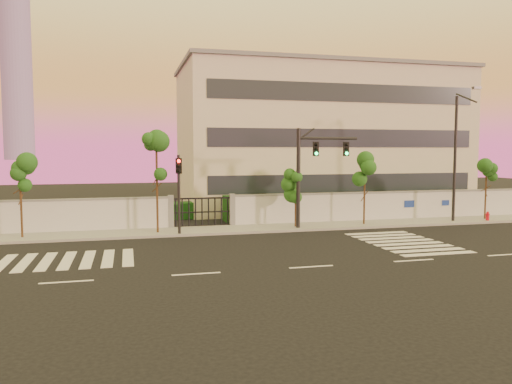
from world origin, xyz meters
TOP-DOWN VIEW (x-y plane):
  - ground at (0.00, 0.00)m, footprint 120.00×120.00m
  - sidewalk at (0.00, 10.50)m, footprint 60.00×3.00m
  - perimeter_wall at (0.10, 12.00)m, footprint 60.00×0.36m
  - hedge_row at (1.17, 14.74)m, footprint 41.00×4.25m
  - institutional_building at (9.00, 21.99)m, footprint 24.40×12.40m
  - distant_skyscraper at (-65.00, 280.00)m, footprint 16.00×16.00m
  - road_markings at (-1.58, 3.76)m, footprint 57.00×7.62m
  - street_tree_b at (-13.45, 10.32)m, footprint 1.48×1.18m
  - street_tree_c at (-5.93, 10.14)m, footprint 1.60×1.27m
  - street_tree_d at (2.82, 10.25)m, footprint 1.33×1.06m
  - street_tree_e at (7.63, 10.20)m, footprint 1.42×1.13m
  - street_tree_f at (17.19, 10.30)m, footprint 1.46×1.16m
  - traffic_signal_main at (3.61, 9.73)m, footprint 4.07×0.39m
  - traffic_signal_secondary at (-4.74, 9.30)m, footprint 0.37×0.35m
  - streetlight_east at (14.32, 9.80)m, footprint 0.55×2.20m
  - fire_hydrant at (16.79, 9.54)m, footprint 0.31×0.29m

SIDE VIEW (x-z plane):
  - ground at x=0.00m, z-range 0.00..0.00m
  - road_markings at x=-1.58m, z-range 0.00..0.02m
  - sidewalk at x=0.00m, z-range 0.00..0.15m
  - fire_hydrant at x=16.79m, z-range 0.00..0.77m
  - hedge_row at x=1.17m, z-range -0.08..1.72m
  - perimeter_wall at x=0.10m, z-range -0.03..2.17m
  - street_tree_d at x=2.82m, z-range 0.88..4.58m
  - traffic_signal_secondary at x=-4.74m, z-range 0.64..5.43m
  - street_tree_f at x=17.19m, z-range 1.06..5.54m
  - street_tree_b at x=-13.45m, z-range 1.12..5.87m
  - street_tree_e at x=7.63m, z-range 1.13..5.91m
  - traffic_signal_main at x=3.61m, z-range 0.85..7.28m
  - street_tree_c at x=-5.93m, z-range 1.44..7.56m
  - streetlight_east at x=14.32m, z-range 0.37..9.52m
  - institutional_building at x=9.00m, z-range 0.03..12.28m
  - distant_skyscraper at x=-65.00m, z-range 2.98..120.98m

